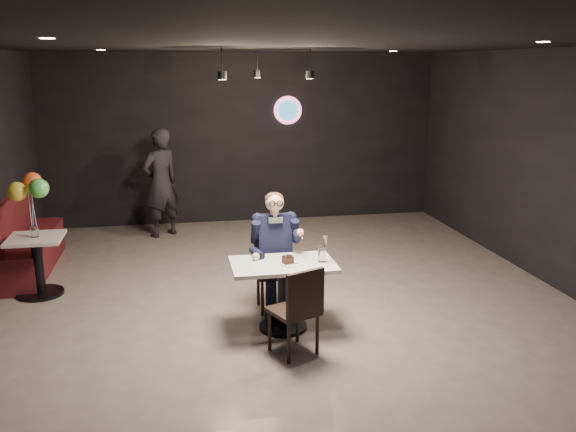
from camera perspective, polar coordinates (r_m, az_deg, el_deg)
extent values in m
plane|color=gray|center=(7.06, 0.31, -9.31)|extent=(9.00, 9.00, 0.00)
cube|color=black|center=(8.46, -2.33, 14.57)|extent=(1.40, 1.20, 0.36)
cube|color=silver|center=(6.60, -0.48, -7.49)|extent=(1.10, 0.70, 0.75)
cube|color=black|center=(7.08, -1.27, -5.24)|extent=(0.42, 0.46, 0.92)
cube|color=black|center=(6.04, 0.50, -8.70)|extent=(0.57, 0.59, 0.92)
cube|color=black|center=(7.00, -1.28, -3.23)|extent=(0.60, 0.80, 1.44)
cylinder|color=white|center=(6.41, 0.29, -4.53)|extent=(0.21, 0.21, 0.01)
cube|color=black|center=(6.41, -0.01, -4.13)|extent=(0.12, 0.11, 0.07)
ellipsoid|color=#358F2E|center=(6.39, 0.66, -3.79)|extent=(0.06, 0.04, 0.01)
cylinder|color=silver|center=(6.49, 3.16, -3.54)|extent=(0.08, 0.08, 0.18)
cone|color=#BA7A4C|center=(6.43, 3.57, -2.34)|extent=(0.07, 0.07, 0.12)
cube|color=#400D16|center=(9.11, -23.07, -1.51)|extent=(0.53, 2.14, 1.07)
cube|color=silver|center=(8.14, -22.35, -4.18)|extent=(0.64, 0.64, 0.80)
cylinder|color=silver|center=(8.03, -22.63, -1.33)|extent=(0.09, 0.09, 0.14)
cube|color=yellow|center=(7.94, -22.92, 1.69)|extent=(0.43, 0.43, 0.71)
imported|color=black|center=(10.26, -11.82, 3.06)|extent=(0.78, 0.73, 1.80)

